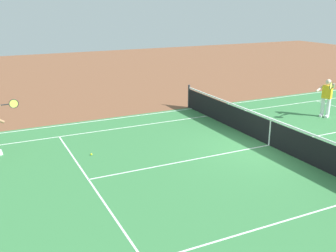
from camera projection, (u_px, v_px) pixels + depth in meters
name	position (u px, v px, depth m)	size (l,w,h in m)	color
ground_plane	(269.00, 145.00, 13.68)	(60.00, 60.00, 0.00)	brown
court_slab	(269.00, 145.00, 13.68)	(24.20, 11.40, 0.00)	#387A42
court_line_markings	(269.00, 145.00, 13.67)	(23.85, 11.05, 0.01)	white
tennis_net	(270.00, 132.00, 13.53)	(0.10, 11.70, 1.08)	#2D2D33
tennis_player_far	(327.00, 96.00, 16.81)	(0.90, 0.96, 1.70)	white
tennis_ball	(91.00, 154.00, 12.76)	(0.07, 0.07, 0.07)	#CCE01E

